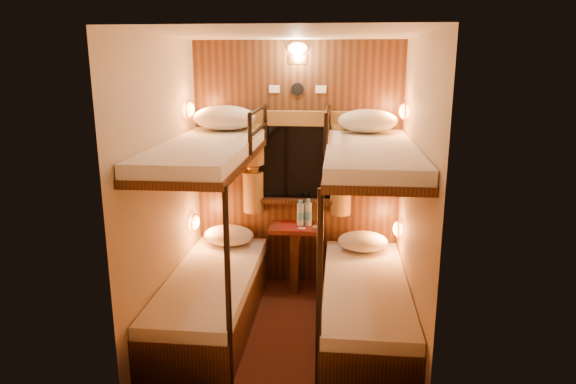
# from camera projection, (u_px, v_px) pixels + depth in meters

# --- Properties ---
(floor) EXTENTS (2.10, 2.10, 0.00)m
(floor) POSITION_uv_depth(u_px,v_px,m) (286.00, 330.00, 4.33)
(floor) COLOR #39180F
(floor) RESTS_ON ground
(ceiling) EXTENTS (2.10, 2.10, 0.00)m
(ceiling) POSITION_uv_depth(u_px,v_px,m) (286.00, 34.00, 3.74)
(ceiling) COLOR silver
(ceiling) RESTS_ON wall_back
(wall_back) EXTENTS (2.40, 0.00, 2.40)m
(wall_back) POSITION_uv_depth(u_px,v_px,m) (297.00, 166.00, 5.05)
(wall_back) COLOR #C6B293
(wall_back) RESTS_ON floor
(wall_front) EXTENTS (2.40, 0.00, 2.40)m
(wall_front) POSITION_uv_depth(u_px,v_px,m) (268.00, 237.00, 3.02)
(wall_front) COLOR #C6B293
(wall_front) RESTS_ON floor
(wall_left) EXTENTS (0.00, 2.40, 2.40)m
(wall_left) POSITION_uv_depth(u_px,v_px,m) (163.00, 190.00, 4.13)
(wall_left) COLOR #C6B293
(wall_left) RESTS_ON floor
(wall_right) EXTENTS (0.00, 2.40, 2.40)m
(wall_right) POSITION_uv_depth(u_px,v_px,m) (416.00, 196.00, 3.94)
(wall_right) COLOR #C6B293
(wall_right) RESTS_ON floor
(back_panel) EXTENTS (2.00, 0.03, 2.40)m
(back_panel) POSITION_uv_depth(u_px,v_px,m) (297.00, 167.00, 5.03)
(back_panel) COLOR #321B0E
(back_panel) RESTS_ON floor
(bunk_left) EXTENTS (0.72, 1.90, 1.82)m
(bunk_left) POSITION_uv_depth(u_px,v_px,m) (211.00, 263.00, 4.32)
(bunk_left) COLOR #321B0E
(bunk_left) RESTS_ON floor
(bunk_right) EXTENTS (0.72, 1.90, 1.82)m
(bunk_right) POSITION_uv_depth(u_px,v_px,m) (366.00, 269.00, 4.20)
(bunk_right) COLOR #321B0E
(bunk_right) RESTS_ON floor
(window) EXTENTS (1.00, 0.12, 0.79)m
(window) POSITION_uv_depth(u_px,v_px,m) (297.00, 169.00, 5.01)
(window) COLOR black
(window) RESTS_ON back_panel
(curtains) EXTENTS (1.10, 0.22, 1.00)m
(curtains) POSITION_uv_depth(u_px,v_px,m) (297.00, 162.00, 4.95)
(curtains) COLOR olive
(curtains) RESTS_ON back_panel
(back_fixtures) EXTENTS (0.54, 0.09, 0.48)m
(back_fixtures) POSITION_uv_depth(u_px,v_px,m) (297.00, 57.00, 4.74)
(back_fixtures) COLOR black
(back_fixtures) RESTS_ON back_panel
(reading_lamps) EXTENTS (2.00, 0.20, 1.25)m
(reading_lamps) POSITION_uv_depth(u_px,v_px,m) (294.00, 170.00, 4.70)
(reading_lamps) COLOR orange
(reading_lamps) RESTS_ON wall_left
(table) EXTENTS (0.50, 0.34, 0.66)m
(table) POSITION_uv_depth(u_px,v_px,m) (295.00, 249.00, 5.05)
(table) COLOR #5D2615
(table) RESTS_ON floor
(bottle_left) EXTENTS (0.07, 0.07, 0.26)m
(bottle_left) POSITION_uv_depth(u_px,v_px,m) (301.00, 215.00, 4.98)
(bottle_left) COLOR #99BFE5
(bottle_left) RESTS_ON table
(bottle_right) EXTENTS (0.08, 0.08, 0.27)m
(bottle_right) POSITION_uv_depth(u_px,v_px,m) (308.00, 214.00, 4.98)
(bottle_right) COLOR #99BFE5
(bottle_right) RESTS_ON table
(sachet_a) EXTENTS (0.08, 0.07, 0.01)m
(sachet_a) POSITION_uv_depth(u_px,v_px,m) (302.00, 228.00, 4.91)
(sachet_a) COLOR silver
(sachet_a) RESTS_ON table
(sachet_b) EXTENTS (0.08, 0.06, 0.01)m
(sachet_b) POSITION_uv_depth(u_px,v_px,m) (317.00, 227.00, 4.95)
(sachet_b) COLOR silver
(sachet_b) RESTS_ON table
(pillow_lower_left) EXTENTS (0.49, 0.35, 0.19)m
(pillow_lower_left) POSITION_uv_depth(u_px,v_px,m) (229.00, 235.00, 5.02)
(pillow_lower_left) COLOR white
(pillow_lower_left) RESTS_ON bunk_left
(pillow_lower_right) EXTENTS (0.47, 0.34, 0.19)m
(pillow_lower_right) POSITION_uv_depth(u_px,v_px,m) (363.00, 241.00, 4.86)
(pillow_lower_right) COLOR white
(pillow_lower_right) RESTS_ON bunk_right
(pillow_upper_left) EXTENTS (0.58, 0.41, 0.23)m
(pillow_upper_left) POSITION_uv_depth(u_px,v_px,m) (225.00, 118.00, 4.71)
(pillow_upper_left) COLOR white
(pillow_upper_left) RESTS_ON bunk_left
(pillow_upper_right) EXTENTS (0.53, 0.38, 0.21)m
(pillow_upper_right) POSITION_uv_depth(u_px,v_px,m) (368.00, 121.00, 4.56)
(pillow_upper_right) COLOR white
(pillow_upper_right) RESTS_ON bunk_right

